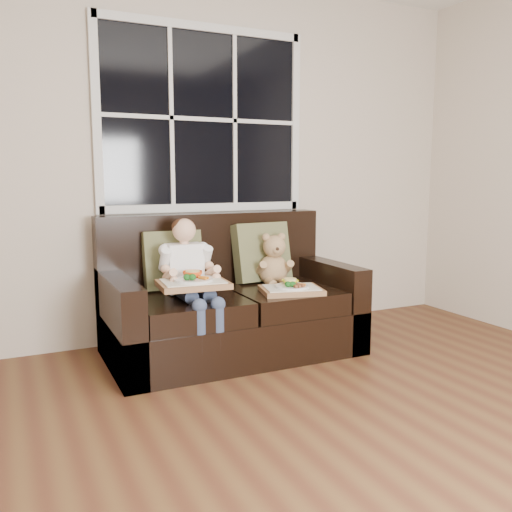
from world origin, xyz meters
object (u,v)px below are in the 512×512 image
tray_right (291,289)px  child (189,270)px  tray_left (193,282)px  loveseat (228,308)px  teddy_bear (274,263)px

tray_right → child: bearing=176.9°
tray_left → tray_right: bearing=2.3°
loveseat → child: size_ratio=2.18×
child → teddy_bear: bearing=10.1°
tray_left → tray_right: 0.69m
child → tray_right: 0.70m
tray_left → teddy_bear: bearing=26.8°
loveseat → tray_right: bearing=-43.5°
loveseat → child: bearing=-160.5°
child → loveseat: bearing=19.5°
loveseat → child: loveseat is taller
teddy_bear → tray_right: (-0.03, -0.32, -0.13)m
loveseat → tray_left: (-0.36, -0.29, 0.27)m
loveseat → teddy_bear: loveseat is taller
child → tray_left: (-0.03, -0.17, -0.05)m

